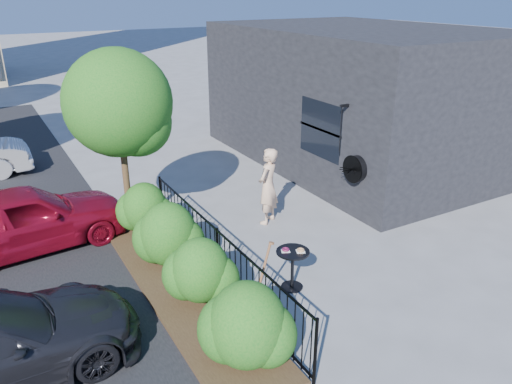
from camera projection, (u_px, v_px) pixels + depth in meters
ground at (286, 261)px, 9.94m from camera, size 120.00×120.00×0.00m
shop_building at (358, 95)px, 15.32m from camera, size 6.22×9.00×4.00m
fence at (218, 255)px, 9.04m from camera, size 0.05×6.05×1.10m
planting_bed at (183, 290)px, 8.92m from camera, size 1.30×6.00×0.08m
shrubs at (184, 254)px, 8.79m from camera, size 1.10×5.60×1.24m
patio_tree at (123, 110)px, 10.08m from camera, size 2.20×2.20×3.94m
cafe_table at (293, 263)px, 8.86m from camera, size 0.60×0.60×0.80m
woman at (268, 186)px, 11.27m from camera, size 0.78×0.71×1.78m
shovel at (261, 281)px, 8.25m from camera, size 0.42×0.16×1.25m
car_red at (23, 219)px, 10.13m from camera, size 4.20×2.04×1.38m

